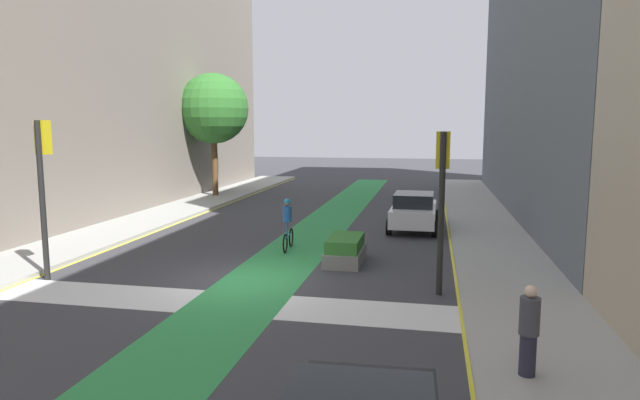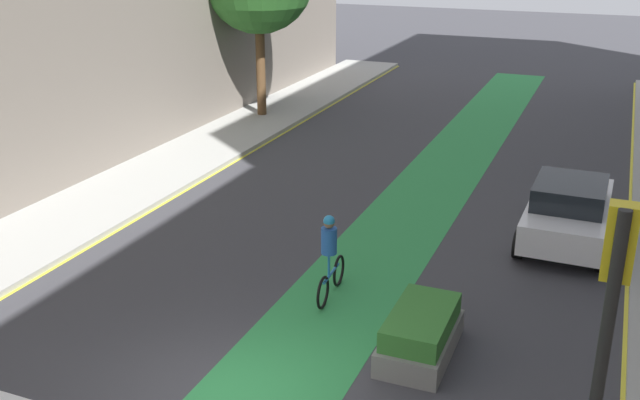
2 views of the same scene
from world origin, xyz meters
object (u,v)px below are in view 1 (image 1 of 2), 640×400
Objects in this scene: traffic_signal_near_right at (442,181)px; traffic_signal_near_left at (43,169)px; median_planter at (345,250)px; car_white_right_far at (414,211)px; pedestrian_sidewalk_right_a at (529,330)px; street_tree_near at (213,109)px; cyclist_in_lane at (288,223)px.

traffic_signal_near_left is (-10.97, -0.84, 0.19)m from traffic_signal_near_right.
traffic_signal_near_right reaches higher than median_planter.
pedestrian_sidewalk_right_a is at bearing -80.27° from car_white_right_far.
car_white_right_far is at bearing 99.73° from pedestrian_sidewalk_right_a.
street_tree_near reaches higher than traffic_signal_near_left.
street_tree_near is (-14.64, 21.99, 4.43)m from pedestrian_sidewalk_right_a.
cyclist_in_lane is 11.15m from pedestrian_sidewalk_right_a.
traffic_signal_near_right is 4.75m from median_planter.
car_white_right_far is at bearing -33.50° from street_tree_near.
pedestrian_sidewalk_right_a is at bearing -53.66° from cyclist_in_lane.
car_white_right_far is (10.01, 9.79, -2.36)m from traffic_signal_near_left.
traffic_signal_near_right is 2.28× the size of cyclist_in_lane.
traffic_signal_near_left is at bearing -156.10° from median_planter.
car_white_right_far is 14.08m from pedestrian_sidewalk_right_a.
street_tree_near reaches higher than traffic_signal_near_right.
street_tree_near reaches higher than pedestrian_sidewalk_right_a.
cyclist_in_lane is at bearing 141.98° from traffic_signal_near_right.
street_tree_near is (-2.25, 17.91, 2.21)m from traffic_signal_near_left.
cyclist_in_lane is 0.86× the size of median_planter.
cyclist_in_lane is (-4.23, -4.89, 0.17)m from car_white_right_far.
traffic_signal_near_left is 7.89m from cyclist_in_lane.
median_planter is at bearing 119.61° from pedestrian_sidewalk_right_a.
pedestrian_sidewalk_right_a is (2.38, -13.88, 0.15)m from car_white_right_far.
pedestrian_sidewalk_right_a is at bearing -60.39° from median_planter.
car_white_right_far is at bearing 44.38° from traffic_signal_near_left.
car_white_right_far is (-0.96, 8.95, -2.17)m from traffic_signal_near_right.
cyclist_in_lane is at bearing -130.85° from car_white_right_far.
pedestrian_sidewalk_right_a is (1.42, -4.92, -2.02)m from traffic_signal_near_right.
cyclist_in_lane is (5.78, 4.90, -2.19)m from traffic_signal_near_left.
traffic_signal_near_left is at bearing -175.61° from traffic_signal_near_right.
traffic_signal_near_right is 2.68× the size of pedestrian_sidewalk_right_a.
car_white_right_far reaches higher than median_planter.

